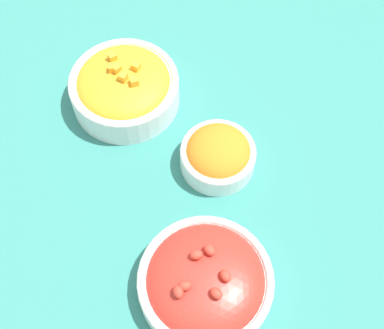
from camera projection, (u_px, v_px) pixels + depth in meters
name	position (u px, v px, depth m)	size (l,w,h in m)	color
ground_plane	(192.00, 173.00, 0.87)	(3.00, 3.00, 0.00)	#337F75
bowl_squash	(124.00, 87.00, 0.90)	(0.19, 0.19, 0.09)	white
bowl_cherry_tomatoes	(205.00, 281.00, 0.75)	(0.19, 0.19, 0.08)	white
bowl_carrots	(218.00, 154.00, 0.85)	(0.12, 0.12, 0.07)	white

